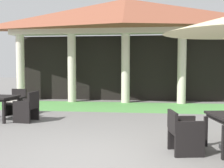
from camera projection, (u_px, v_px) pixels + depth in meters
ground_plane at (93, 161)px, 5.18m from camera, size 60.00×60.00×0.00m
background_pavilion at (126, 24)px, 12.85m from camera, size 11.11×2.54×4.63m
lawn_strip at (123, 107)px, 11.70m from camera, size 12.91×2.76×0.01m
patio_chair_near_foreground_west at (184, 132)px, 5.62m from camera, size 0.67×0.69×0.83m
patio_chair_mid_left_north at (16, 103)px, 9.85m from camera, size 0.61×0.59×0.88m
patio_chair_mid_left_east at (28, 107)px, 8.71m from camera, size 0.60×0.68×0.92m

